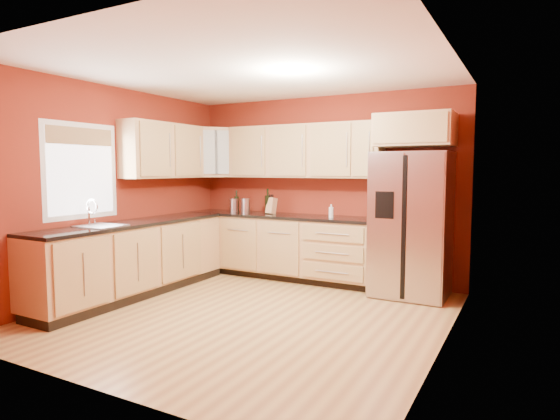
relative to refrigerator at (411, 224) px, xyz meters
name	(u,v)px	position (x,y,z in m)	size (l,w,h in m)	color
floor	(249,314)	(-1.35, -1.62, -0.89)	(4.00, 4.00, 0.00)	#A1713E
ceiling	(248,70)	(-1.35, -1.62, 1.71)	(4.00, 4.00, 0.00)	white
wall_back	(323,188)	(-1.35, 0.38, 0.41)	(4.00, 0.04, 2.60)	maroon
wall_front	(93,209)	(-1.35, -3.62, 0.41)	(4.00, 0.04, 2.60)	maroon
wall_left	(115,191)	(-3.35, -1.62, 0.41)	(0.04, 4.00, 2.60)	maroon
wall_right	(446,201)	(0.65, -1.62, 0.41)	(0.04, 4.00, 2.60)	maroon
base_cabinets_back	(279,247)	(-1.90, 0.07, -0.45)	(2.90, 0.60, 0.88)	tan
base_cabinets_left	(134,260)	(-3.05, -1.62, -0.45)	(0.60, 2.80, 0.88)	tan
countertop_back	(279,216)	(-1.90, 0.06, 0.01)	(2.90, 0.62, 0.04)	black
countertop_left	(133,223)	(-3.04, -1.62, 0.01)	(0.62, 2.80, 0.04)	black
upper_cabinets_back	(302,151)	(-1.60, 0.21, 0.94)	(2.30, 0.33, 0.75)	tan
upper_cabinets_left	(163,151)	(-3.19, -0.90, 0.94)	(0.33, 1.35, 0.75)	tan
corner_upper_cabinet	(214,153)	(-3.02, 0.04, 0.94)	(0.62, 0.33, 0.75)	tan
over_fridge_cabinet	(415,130)	(0.00, 0.07, 1.16)	(0.92, 0.60, 0.40)	tan
refrigerator	(411,224)	(0.00, 0.00, 0.00)	(0.90, 0.75, 1.78)	#B8B8BD
window	(81,171)	(-3.33, -2.12, 0.66)	(0.03, 0.90, 1.00)	white
sink_faucet	(100,213)	(-3.04, -2.12, 0.18)	(0.50, 0.42, 0.30)	silver
canister_left	(234,205)	(-2.68, 0.07, 0.13)	(0.13, 0.13, 0.21)	#B8B8BD
canister_right	(246,206)	(-2.44, 0.02, 0.14)	(0.13, 0.13, 0.22)	#B8B8BD
wine_bottle_a	(237,201)	(-2.66, 0.11, 0.19)	(0.07, 0.07, 0.33)	black
wine_bottle_b	(268,201)	(-2.12, 0.12, 0.21)	(0.08, 0.08, 0.37)	black
knife_block	(271,206)	(-2.06, 0.12, 0.15)	(0.12, 0.11, 0.23)	tan
soap_dispenser	(331,211)	(-1.07, 0.00, 0.12)	(0.06, 0.06, 0.18)	white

